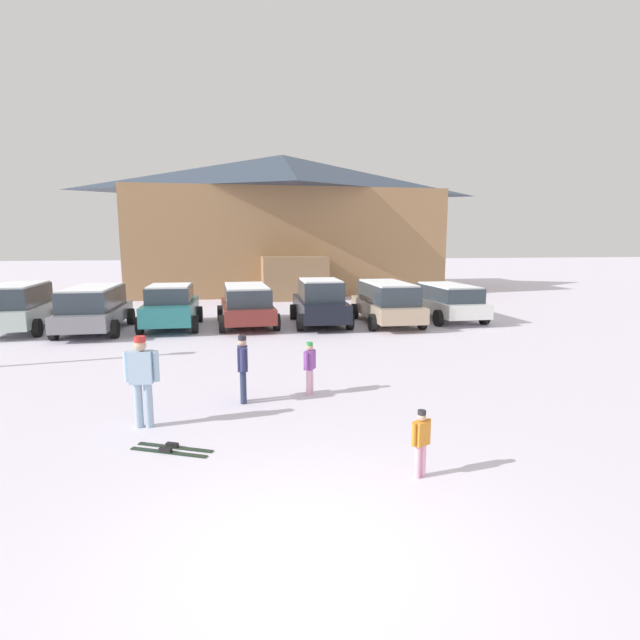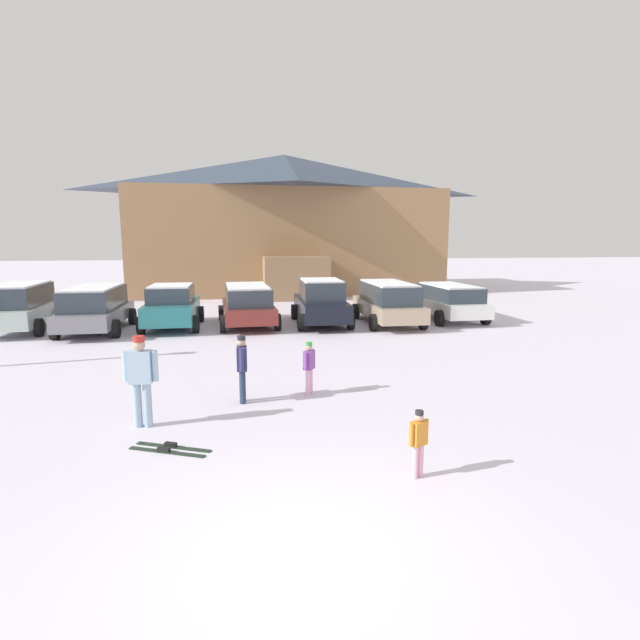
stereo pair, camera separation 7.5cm
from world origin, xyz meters
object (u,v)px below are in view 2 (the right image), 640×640
Objects in this scene: skier_child_in_orange_jacket at (418,440)px; skier_adult_in_blue_parka at (141,376)px; skier_child_in_purple_jacket at (309,365)px; pair_of_skis at (169,449)px; parked_beige_suv at (388,301)px; parked_grey_wagon at (95,307)px; parked_teal_hatchback at (172,306)px; ski_lodge at (285,223)px; skier_teen_in_navy_coat at (242,365)px; parked_silver_wagon at (20,306)px; parked_maroon_van at (247,304)px; parked_black_sedan at (321,302)px; parked_white_suv at (449,301)px.

skier_adult_in_blue_parka is at bearing 148.23° from skier_child_in_orange_jacket.
skier_child_in_purple_jacket reaches higher than skier_child_in_orange_jacket.
pair_of_skis is at bearing -61.87° from skier_adult_in_blue_parka.
parked_beige_suv is 12.53m from skier_adult_in_blue_parka.
parked_grey_wagon and parked_teal_hatchback have the same top height.
parked_beige_suv is at bearing -2.66° from parked_teal_hatchback.
ski_lodge is 23.77m from skier_teen_in_navy_coat.
ski_lodge is at bearing 86.41° from skier_child_in_purple_jacket.
parked_teal_hatchback is at bearing 111.28° from skier_child_in_orange_jacket.
parked_silver_wagon is 0.94× the size of parked_maroon_van.
parked_black_sedan is 3.15× the size of skier_teen_in_navy_coat.
parked_maroon_van reaches higher than skier_teen_in_navy_coat.
parked_teal_hatchback is (2.66, 0.38, -0.06)m from parked_grey_wagon.
parked_silver_wagon reaches higher than parked_white_suv.
parked_maroon_van is at bearing 0.03° from parked_silver_wagon.
parked_teal_hatchback is 4.14× the size of skier_child_in_orange_jacket.
parked_silver_wagon reaches higher than skier_child_in_orange_jacket.
parked_grey_wagon is 3.46× the size of pair_of_skis.
pair_of_skis is at bearing -117.78° from skier_teen_in_navy_coat.
parked_teal_hatchback is 8.37m from parked_beige_suv.
parked_silver_wagon is at bearing 179.98° from parked_white_suv.
parked_maroon_van is (5.50, 0.49, -0.03)m from parked_grey_wagon.
ski_lodge is 27.32m from skier_child_in_orange_jacket.
skier_adult_in_blue_parka is (-4.86, -10.31, 0.05)m from parked_black_sedan.
parked_grey_wagon reaches higher than parked_white_suv.
skier_adult_in_blue_parka is 4.99m from skier_child_in_orange_jacket.
parked_teal_hatchback is 2.91× the size of skier_teen_in_navy_coat.
ski_lodge is 26.24m from pair_of_skis.
skier_child_in_purple_jacket is 0.70× the size of skier_adult_in_blue_parka.
ski_lodge is 16.90m from parked_grey_wagon.
parked_white_suv is 2.58× the size of skier_adult_in_blue_parka.
ski_lodge reaches higher than parked_teal_hatchback.
parked_white_suv is 15.18m from pair_of_skis.
parked_black_sedan is (11.10, -0.23, -0.04)m from parked_silver_wagon.
parked_black_sedan is (2.87, -0.23, 0.03)m from parked_maroon_van.
pair_of_skis is (4.11, -11.17, -0.88)m from parked_grey_wagon.
parked_grey_wagon is (2.73, -0.49, -0.04)m from parked_silver_wagon.
parked_grey_wagon is 11.94m from pair_of_skis.
ski_lodge is at bearing 112.08° from parked_white_suv.
parked_silver_wagon is 13.76m from parked_beige_suv.
parked_white_suv is 11.55m from skier_child_in_purple_jacket.
parked_white_suv reaches higher than skier_child_in_orange_jacket.
parked_grey_wagon is at bearing -178.21° from parked_black_sedan.
parked_beige_suv is at bearing 75.48° from skier_child_in_orange_jacket.
parked_maroon_van is at bearing -100.87° from ski_lodge.
parked_white_suv is 3.69× the size of skier_child_in_purple_jacket.
parked_maroon_van is 3.27× the size of skier_teen_in_navy_coat.
skier_adult_in_blue_parka is 1.26× the size of pair_of_skis.
parked_grey_wagon is at bearing -174.87° from parked_maroon_van.
ski_lodge reaches higher than parked_white_suv.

